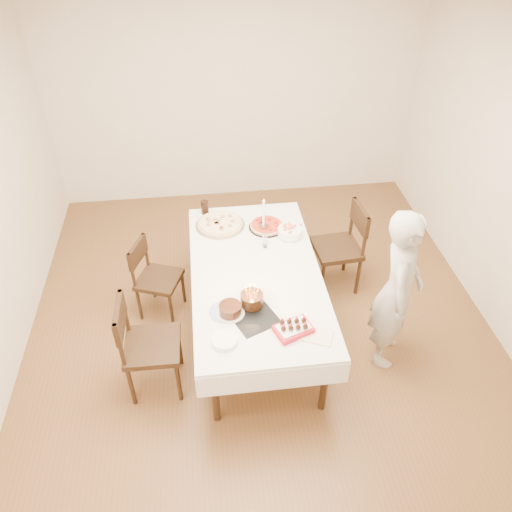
{
  "coord_description": "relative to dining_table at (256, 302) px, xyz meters",
  "views": [
    {
      "loc": [
        -0.46,
        -3.37,
        3.66
      ],
      "look_at": [
        -0.05,
        -0.06,
        0.93
      ],
      "focal_mm": 35.0,
      "sensor_mm": 36.0,
      "label": 1
    }
  ],
  "objects": [
    {
      "name": "shaker_pair",
      "position": [
        0.13,
        0.35,
        0.43
      ],
      "size": [
        0.11,
        0.11,
        0.12
      ],
      "primitive_type": null,
      "rotation": [
        0.0,
        0.0,
        -0.1
      ],
      "color": "white",
      "rests_on": "dining_table"
    },
    {
      "name": "chair_right_savory",
      "position": [
        0.91,
        0.57,
        0.11
      ],
      "size": [
        0.53,
        0.53,
        0.97
      ],
      "primitive_type": null,
      "rotation": [
        0.0,
        0.0,
        0.08
      ],
      "color": "#301E10",
      "rests_on": "floor"
    },
    {
      "name": "dining_table",
      "position": [
        0.0,
        0.0,
        0.0
      ],
      "size": [
        1.15,
        2.15,
        0.75
      ],
      "primitive_type": "cube",
      "rotation": [
        0.0,
        0.0,
        -0.01
      ],
      "color": "white",
      "rests_on": "floor"
    },
    {
      "name": "layer_cake",
      "position": [
        -0.27,
        -0.48,
        0.42
      ],
      "size": [
        0.26,
        0.26,
        0.09
      ],
      "primitive_type": "cylinder",
      "rotation": [
        0.0,
        0.0,
        -0.12
      ],
      "color": "#381B0E",
      "rests_on": "dining_table"
    },
    {
      "name": "wall_back",
      "position": [
        0.05,
        2.56,
        0.98
      ],
      "size": [
        4.5,
        0.04,
        2.7
      ],
      "primitive_type": "cube",
      "color": "beige",
      "rests_on": "floor"
    },
    {
      "name": "person",
      "position": [
        1.15,
        -0.42,
        0.41
      ],
      "size": [
        0.57,
        0.67,
        1.57
      ],
      "primitive_type": "imported",
      "rotation": [
        0.0,
        0.0,
        1.17
      ],
      "color": "beige",
      "rests_on": "floor"
    },
    {
      "name": "box_lid",
      "position": [
        0.36,
        -0.8,
        0.38
      ],
      "size": [
        0.31,
        0.26,
        0.02
      ],
      "primitive_type": "cube",
      "rotation": [
        0.0,
        0.0,
        -0.41
      ],
      "color": "beige",
      "rests_on": "dining_table"
    },
    {
      "name": "chair_left_savory",
      "position": [
        -0.9,
        0.39,
        0.04
      ],
      "size": [
        0.55,
        0.55,
        0.83
      ],
      "primitive_type": null,
      "rotation": [
        0.0,
        0.0,
        2.78
      ],
      "color": "#301E10",
      "rests_on": "floor"
    },
    {
      "name": "strawberry_box",
      "position": [
        0.2,
        -0.74,
        0.41
      ],
      "size": [
        0.33,
        0.28,
        0.07
      ],
      "primitive_type": null,
      "rotation": [
        0.0,
        0.0,
        0.35
      ],
      "color": "red",
      "rests_on": "dining_table"
    },
    {
      "name": "plate_stack",
      "position": [
        -0.34,
        -0.78,
        0.4
      ],
      "size": [
        0.25,
        0.25,
        0.04
      ],
      "primitive_type": "cylinder",
      "rotation": [
        0.0,
        0.0,
        -0.32
      ],
      "color": "white",
      "rests_on": "dining_table"
    },
    {
      "name": "china_plate",
      "position": [
        -0.32,
        -0.46,
        0.38
      ],
      "size": [
        0.26,
        0.26,
        0.01
      ],
      "primitive_type": "cylinder",
      "rotation": [
        0.0,
        0.0,
        -0.08
      ],
      "color": "white",
      "rests_on": "dining_table"
    },
    {
      "name": "cake_board",
      "position": [
        -0.08,
        -0.55,
        0.38
      ],
      "size": [
        0.44,
        0.44,
        0.01
      ],
      "primitive_type": "cube",
      "rotation": [
        0.0,
        0.0,
        0.41
      ],
      "color": "black",
      "rests_on": "dining_table"
    },
    {
      "name": "cola_glass",
      "position": [
        -0.41,
        0.98,
        0.45
      ],
      "size": [
        0.1,
        0.1,
        0.14
      ],
      "primitive_type": "cylinder",
      "rotation": [
        0.0,
        0.0,
        0.35
      ],
      "color": "black",
      "rests_on": "dining_table"
    },
    {
      "name": "taper_candle",
      "position": [
        0.15,
        0.59,
        0.57
      ],
      "size": [
        0.09,
        0.09,
        0.38
      ],
      "primitive_type": "cylinder",
      "rotation": [
        0.0,
        0.0,
        -0.13
      ],
      "color": "white",
      "rests_on": "dining_table"
    },
    {
      "name": "floor",
      "position": [
        0.05,
        0.06,
        -0.38
      ],
      "size": [
        5.0,
        5.0,
        0.0
      ],
      "primitive_type": "plane",
      "color": "brown",
      "rests_on": "ground"
    },
    {
      "name": "ceiling",
      "position": [
        0.05,
        0.06,
        2.33
      ],
      "size": [
        5.0,
        5.0,
        0.0
      ],
      "primitive_type": "plane",
      "rotation": [
        3.14,
        0.0,
        0.0
      ],
      "color": "white",
      "rests_on": "wall_back"
    },
    {
      "name": "birthday_cake",
      "position": [
        -0.08,
        -0.41,
        0.47
      ],
      "size": [
        0.19,
        0.19,
        0.17
      ],
      "primitive_type": "cylinder",
      "rotation": [
        0.0,
        0.0,
        0.02
      ],
      "color": "#3C2310",
      "rests_on": "dining_table"
    },
    {
      "name": "chair_left_dessert",
      "position": [
        -0.93,
        -0.51,
        0.11
      ],
      "size": [
        0.5,
        0.5,
        0.97
      ],
      "primitive_type": null,
      "rotation": [
        0.0,
        0.0,
        3.12
      ],
      "color": "#301E10",
      "rests_on": "floor"
    },
    {
      "name": "red_placemat",
      "position": [
        0.41,
        0.59,
        0.38
      ],
      "size": [
        0.27,
        0.27,
        0.01
      ],
      "primitive_type": "cube",
      "rotation": [
        0.0,
        0.0,
        -0.29
      ],
      "color": "#B21E1E",
      "rests_on": "dining_table"
    },
    {
      "name": "pizza_pepperoni",
      "position": [
        0.19,
        0.66,
        0.4
      ],
      "size": [
        0.45,
        0.45,
        0.04
      ],
      "primitive_type": "cylinder",
      "rotation": [
        0.0,
        0.0,
        0.32
      ],
      "color": "red",
      "rests_on": "dining_table"
    },
    {
      "name": "pasta_bowl",
      "position": [
        0.39,
        0.49,
        0.42
      ],
      "size": [
        0.28,
        0.28,
        0.08
      ],
      "primitive_type": "cylinder",
      "rotation": [
        0.0,
        0.0,
        0.2
      ],
      "color": "white",
      "rests_on": "dining_table"
    },
    {
      "name": "pizza_white",
      "position": [
        -0.27,
        0.74,
        0.4
      ],
      "size": [
        0.57,
        0.57,
        0.04
      ],
      "primitive_type": "cylinder",
      "rotation": [
        0.0,
        0.0,
        -0.18
      ],
      "color": "beige",
      "rests_on": "dining_table"
    }
  ]
}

